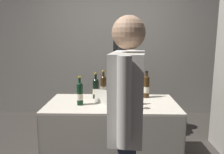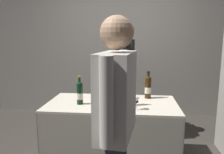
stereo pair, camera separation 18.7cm
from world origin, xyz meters
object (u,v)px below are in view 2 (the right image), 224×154
object	(u,v)px
tasting_table	(112,121)
featured_wine_bottle	(80,92)
display_bottle_0	(148,87)
taster_foreground_right	(116,111)
vendor_presenter	(126,68)
wine_glass_near_vendor	(137,100)

from	to	relation	value
tasting_table	featured_wine_bottle	size ratio (longest dim) A/B	4.58
display_bottle_0	taster_foreground_right	distance (m)	1.27
vendor_presenter	wine_glass_near_vendor	bearing A→B (deg)	13.45
wine_glass_near_vendor	vendor_presenter	xyz separation A→B (m)	(-0.15, 0.97, 0.20)
featured_wine_bottle	vendor_presenter	distance (m)	0.98
featured_wine_bottle	wine_glass_near_vendor	xyz separation A→B (m)	(0.63, -0.13, -0.03)
tasting_table	wine_glass_near_vendor	xyz separation A→B (m)	(0.28, -0.22, 0.32)
wine_glass_near_vendor	vendor_presenter	world-z (taller)	vendor_presenter
wine_glass_near_vendor	taster_foreground_right	distance (m)	0.80
featured_wine_bottle	vendor_presenter	size ratio (longest dim) A/B	0.19
taster_foreground_right	featured_wine_bottle	bearing A→B (deg)	35.36
display_bottle_0	wine_glass_near_vendor	xyz separation A→B (m)	(-0.14, -0.46, -0.05)
featured_wine_bottle	taster_foreground_right	world-z (taller)	taster_foreground_right
tasting_table	display_bottle_0	world-z (taller)	display_bottle_0
tasting_table	wine_glass_near_vendor	size ratio (longest dim) A/B	10.64
featured_wine_bottle	display_bottle_0	xyz separation A→B (m)	(0.77, 0.33, 0.01)
tasting_table	taster_foreground_right	bearing A→B (deg)	-82.45
tasting_table	wine_glass_near_vendor	world-z (taller)	wine_glass_near_vendor
tasting_table	featured_wine_bottle	distance (m)	0.51
vendor_presenter	taster_foreground_right	distance (m)	1.75
vendor_presenter	tasting_table	bearing A→B (deg)	-5.02
display_bottle_0	vendor_presenter	world-z (taller)	vendor_presenter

